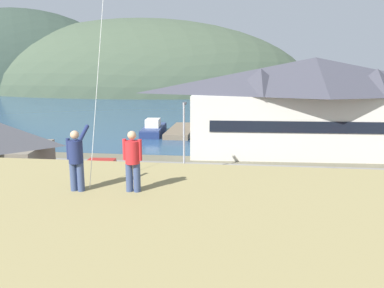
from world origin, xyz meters
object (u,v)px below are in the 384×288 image
Objects in this scene: wharf_dock at (182,131)px; parked_car_mid_row_center at (161,200)px; parking_light_pole at (184,133)px; parked_car_lone_by_shed at (351,184)px; parked_car_front_row_red at (247,208)px; parked_car_mid_row_near at (100,171)px; moored_boat_wharfside at (154,129)px; harbor_lodge at (313,104)px; parked_car_back_row_right at (220,180)px; parked_car_corner_spot at (28,198)px; person_companion at (133,159)px; person_kite_flyer at (76,158)px; parked_car_front_row_silver at (346,212)px.

parked_car_mid_row_center is at bearing -83.65° from wharf_dock.
parking_light_pole is at bearing -80.61° from wharf_dock.
parked_car_front_row_red is at bearing -142.57° from parked_car_lone_by_shed.
moored_boat_wharfside is at bearing 92.07° from parked_car_mid_row_near.
wharf_dock is 1.77× the size of parking_light_pole.
harbor_lodge reaches higher than parked_car_lone_by_shed.
parked_car_back_row_right is 12.82m from parked_car_corner_spot.
parking_light_pole is at bearing 94.53° from person_companion.
parked_car_mid_row_near is at bearing 109.28° from person_kite_flyer.
parked_car_front_row_red is at bearing -67.39° from moored_boat_wharfside.
person_kite_flyer reaches higher than wharf_dock.
harbor_lodge is at bearing 71.65° from person_companion.
parked_car_mid_row_near is at bearing 135.38° from parked_car_mid_row_center.
parked_car_mid_row_near is (0.81, -22.45, 0.34)m from moored_boat_wharfside.
person_kite_flyer reaches higher than person_companion.
parked_car_corner_spot is (-13.49, 0.09, 0.00)m from parked_car_front_row_red.
parked_car_corner_spot is at bearing -175.91° from parked_car_mid_row_center.
wharf_dock is 21.40m from parking_light_pole.
wharf_dock is 2.56× the size of parked_car_corner_spot.
parked_car_back_row_right is (6.67, -25.05, 0.71)m from wharf_dock.
parked_car_front_row_red is 0.71× the size of parking_light_pole.
parked_car_back_row_right is 1.03× the size of parked_car_corner_spot.
parked_car_corner_spot is 16.11m from person_companion.
person_kite_flyer reaches higher than parked_car_mid_row_center.
parked_car_lone_by_shed is (18.61, -1.19, 0.00)m from parked_car_mid_row_near.
parked_car_front_row_silver is 15.48m from person_companion.
parked_car_front_row_silver is at bearing -65.13° from wharf_dock.
harbor_lodge is 15.85m from parking_light_pole.
moored_boat_wharfside is 1.90× the size of parked_car_front_row_red.
parked_car_back_row_right is 2.49× the size of person_companion.
harbor_lodge is 32.82m from person_companion.
parked_car_corner_spot is 0.99× the size of parked_car_front_row_silver.
parked_car_back_row_right is at bearing 84.60° from person_companion.
parked_car_mid_row_center is (6.96, -28.51, 0.34)m from moored_boat_wharfside.
person_companion reaches higher than parked_car_mid_row_near.
parked_car_front_row_red is 12.96m from person_companion.
parked_car_front_row_red is at bearing -109.10° from harbor_lodge.
parked_car_back_row_right is 17.64m from person_companion.
parked_car_lone_by_shed is (7.26, 5.56, 0.00)m from parked_car_front_row_red.
parking_light_pole is at bearing 90.16° from person_kite_flyer.
moored_boat_wharfside reaches higher than parked_car_corner_spot.
moored_boat_wharfside is 1.95× the size of parked_car_mid_row_center.
wharf_dock is 5.83× the size of person_kite_flyer.
wharf_dock is at bearing 94.79° from person_kite_flyer.
person_companion reaches higher than parked_car_front_row_silver.
moored_boat_wharfside is 1.94× the size of parked_car_lone_by_shed.
parked_car_mid_row_center is 1.00× the size of parked_car_corner_spot.
person_kite_flyer is at bearing -89.11° from parked_car_mid_row_center.
parked_car_back_row_right is 9.11m from parked_car_lone_by_shed.
person_kite_flyer reaches higher than parked_car_lone_by_shed.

